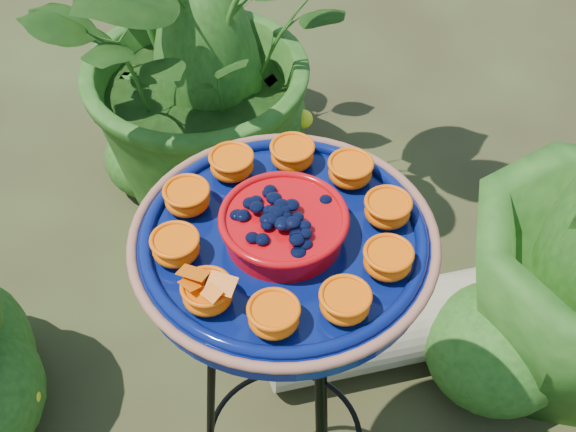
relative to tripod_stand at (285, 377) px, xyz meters
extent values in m
torus|color=black|center=(0.00, 0.00, 0.31)|extent=(0.26, 0.26, 0.01)
cylinder|color=black|center=(0.02, 0.13, -0.09)|extent=(0.02, 0.08, 0.80)
cylinder|color=black|center=(-0.12, -0.05, -0.09)|extent=(0.08, 0.04, 0.80)
cylinder|color=#071251|center=(0.00, 0.00, 0.34)|extent=(0.45, 0.45, 0.04)
torus|color=#9A6045|center=(0.00, 0.00, 0.35)|extent=(0.43, 0.43, 0.01)
torus|color=#071251|center=(0.00, 0.00, 0.36)|extent=(0.39, 0.39, 0.02)
cylinder|color=#BC070B|center=(0.00, 0.00, 0.38)|extent=(0.18, 0.18, 0.04)
torus|color=#BC070B|center=(0.00, 0.00, 0.40)|extent=(0.18, 0.18, 0.01)
ellipsoid|color=black|center=(0.00, 0.00, 0.40)|extent=(0.14, 0.14, 0.03)
ellipsoid|color=#FB5702|center=(0.15, 0.01, 0.37)|extent=(0.06, 0.06, 0.03)
cylinder|color=#FF5605|center=(0.15, 0.01, 0.39)|extent=(0.06, 0.06, 0.01)
ellipsoid|color=#FB5702|center=(0.11, 0.09, 0.37)|extent=(0.06, 0.06, 0.03)
cylinder|color=#FF5605|center=(0.11, 0.09, 0.39)|extent=(0.06, 0.06, 0.01)
ellipsoid|color=#FB5702|center=(0.04, 0.14, 0.37)|extent=(0.06, 0.06, 0.03)
cylinder|color=#FF5605|center=(0.04, 0.14, 0.39)|extent=(0.06, 0.06, 0.01)
ellipsoid|color=#FB5702|center=(-0.05, 0.14, 0.37)|extent=(0.06, 0.06, 0.03)
cylinder|color=#FF5605|center=(-0.05, 0.14, 0.39)|extent=(0.06, 0.06, 0.01)
ellipsoid|color=#FB5702|center=(-0.12, 0.08, 0.37)|extent=(0.06, 0.06, 0.03)
cylinder|color=#FF5605|center=(-0.12, 0.08, 0.39)|extent=(0.06, 0.06, 0.01)
ellipsoid|color=#FB5702|center=(-0.15, -0.01, 0.37)|extent=(0.06, 0.06, 0.03)
cylinder|color=#FF5605|center=(-0.15, -0.01, 0.39)|extent=(0.06, 0.06, 0.01)
ellipsoid|color=#FB5702|center=(-0.11, -0.09, 0.37)|extent=(0.06, 0.06, 0.03)
cylinder|color=#FF5605|center=(-0.11, -0.09, 0.39)|extent=(0.06, 0.06, 0.01)
ellipsoid|color=#FB5702|center=(-0.04, -0.14, 0.37)|extent=(0.06, 0.06, 0.03)
cylinder|color=#FF5605|center=(-0.04, -0.14, 0.39)|extent=(0.06, 0.06, 0.01)
ellipsoid|color=#FB5702|center=(0.05, -0.14, 0.37)|extent=(0.06, 0.06, 0.03)
cylinder|color=#FF5605|center=(0.05, -0.14, 0.39)|extent=(0.06, 0.06, 0.01)
ellipsoid|color=#FB5702|center=(0.12, -0.08, 0.37)|extent=(0.06, 0.06, 0.03)
cylinder|color=#FF5605|center=(0.12, -0.08, 0.39)|extent=(0.06, 0.06, 0.01)
cylinder|color=black|center=(-0.04, -0.14, 0.40)|extent=(0.01, 0.03, 0.00)
cube|color=#FF5805|center=(-0.06, -0.14, 0.40)|extent=(0.04, 0.03, 0.01)
cube|color=#FF5805|center=(-0.02, -0.14, 0.40)|extent=(0.04, 0.03, 0.01)
cylinder|color=tan|center=(0.05, 0.45, -0.39)|extent=(0.58, 0.52, 0.20)
imported|color=#1A4412|center=(-0.62, 0.81, 0.01)|extent=(1.17, 1.19, 1.01)
camera|label=1|loc=(0.32, -0.65, 1.17)|focal=50.00mm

